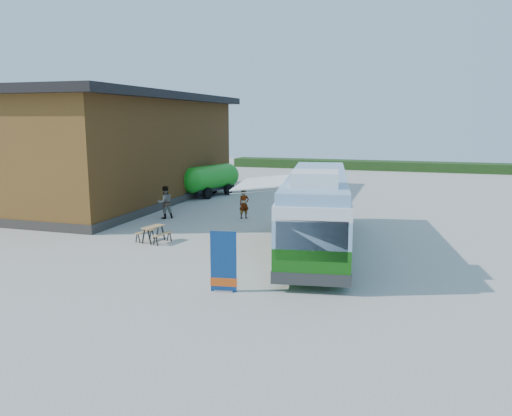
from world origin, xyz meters
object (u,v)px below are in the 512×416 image
(bus, at_px, (317,208))
(banner, at_px, (223,267))
(person_b, at_px, (165,202))
(picnic_table, at_px, (153,230))
(slurry_tanker, at_px, (210,178))
(person_a, at_px, (244,204))

(bus, distance_m, banner, 7.02)
(person_b, bearing_deg, bus, 111.79)
(banner, bearing_deg, picnic_table, 127.06)
(bus, bearing_deg, picnic_table, -179.77)
(slurry_tanker, bearing_deg, person_a, -38.81)
(picnic_table, bearing_deg, person_b, 124.11)
(bus, distance_m, person_b, 10.59)
(bus, relative_size, slurry_tanker, 2.10)
(picnic_table, bearing_deg, banner, -31.99)
(picnic_table, bearing_deg, slurry_tanker, 113.79)
(picnic_table, distance_m, person_a, 7.06)
(person_a, bearing_deg, bus, -90.03)
(bus, xyz_separation_m, banner, (-1.91, -6.68, -0.99))
(person_a, bearing_deg, picnic_table, -152.82)
(person_b, xyz_separation_m, slurry_tanker, (-0.75, 8.78, 0.39))
(bus, relative_size, person_b, 6.75)
(person_b, bearing_deg, banner, 80.66)
(bus, bearing_deg, slurry_tanker, 120.20)
(banner, xyz_separation_m, picnic_table, (-5.64, 5.48, -0.29))
(person_a, height_order, person_b, person_b)
(banner, bearing_deg, person_a, 96.71)
(bus, distance_m, person_a, 7.67)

